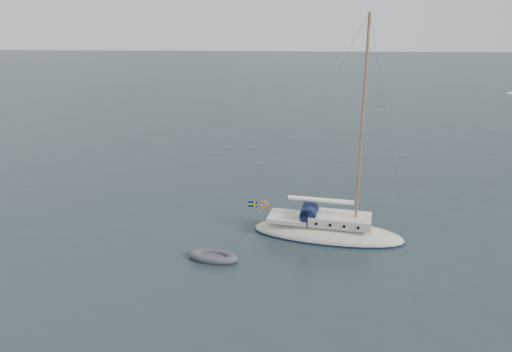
{
  "coord_description": "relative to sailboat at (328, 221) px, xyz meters",
  "views": [
    {
      "loc": [
        1.07,
        -26.76,
        13.51
      ],
      "look_at": [
        -0.52,
        0.0,
        4.57
      ],
      "focal_mm": 35.0,
      "sensor_mm": 36.0,
      "label": 1
    }
  ],
  "objects": [
    {
      "name": "dinghy",
      "position": [
        -6.75,
        -3.47,
        -0.87
      ],
      "size": [
        2.98,
        1.35,
        0.43
      ],
      "rotation": [
        0.0,
        0.0,
        -0.22
      ],
      "color": "#48474C",
      "rests_on": "ground"
    },
    {
      "name": "ground",
      "position": [
        -3.87,
        -1.96,
        -1.06
      ],
      "size": [
        300.0,
        300.0,
        0.0
      ],
      "primitive_type": "plane",
      "color": "black",
      "rests_on": "ground"
    },
    {
      "name": "sailboat",
      "position": [
        0.0,
        0.0,
        0.0
      ],
      "size": [
        9.85,
        2.95,
        14.03
      ],
      "rotation": [
        0.0,
        0.0,
        -0.18
      ],
      "color": "beige",
      "rests_on": "ground"
    }
  ]
}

